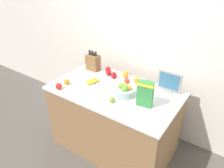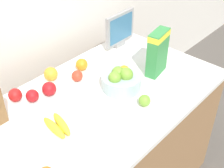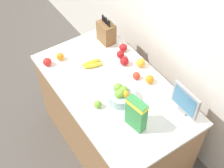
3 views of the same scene
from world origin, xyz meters
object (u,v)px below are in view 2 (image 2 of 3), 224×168
(fruit_bowl, at_px, (121,80))
(apple_rear, at_px, (144,101))
(orange_front_left, at_px, (82,65))
(apple_rightmost, at_px, (15,95))
(small_monitor, at_px, (120,29))
(orange_back_center, at_px, (51,74))
(apple_near_bananas, at_px, (32,96))
(cereal_box, at_px, (158,51))
(apple_front, at_px, (77,76))
(banana_bunch, at_px, (58,126))
(apple_by_knife_block, at_px, (49,89))

(fruit_bowl, height_order, apple_rear, fruit_bowl)
(orange_front_left, bearing_deg, apple_rightmost, 174.03)
(small_monitor, distance_m, orange_back_center, 0.61)
(apple_near_bananas, bearing_deg, cereal_box, -26.32)
(small_monitor, distance_m, apple_rightmost, 0.87)
(cereal_box, relative_size, fruit_bowl, 1.22)
(apple_near_bananas, bearing_deg, fruit_bowl, -34.06)
(apple_front, bearing_deg, banana_bunch, -146.20)
(apple_rightmost, height_order, apple_near_bananas, apple_rightmost)
(small_monitor, distance_m, banana_bunch, 0.92)
(banana_bunch, height_order, apple_front, apple_front)
(apple_front, relative_size, orange_back_center, 0.81)
(fruit_bowl, relative_size, apple_rear, 3.50)
(cereal_box, distance_m, orange_back_center, 0.66)
(apple_by_knife_block, relative_size, orange_back_center, 0.97)
(apple_rear, bearing_deg, fruit_bowl, 78.95)
(small_monitor, height_order, orange_front_left, small_monitor)
(banana_bunch, distance_m, apple_front, 0.42)
(apple_front, bearing_deg, cereal_box, -37.66)
(apple_rightmost, distance_m, orange_back_center, 0.26)
(apple_near_bananas, xyz_separation_m, orange_back_center, (0.20, 0.08, 0.01))
(apple_near_bananas, bearing_deg, banana_bunch, -100.52)
(small_monitor, xyz_separation_m, cereal_box, (-0.11, -0.39, 0.02))
(cereal_box, bearing_deg, orange_front_left, 118.65)
(apple_front, relative_size, apple_by_knife_block, 0.83)
(apple_near_bananas, height_order, apple_rear, apple_near_bananas)
(fruit_bowl, relative_size, orange_front_left, 3.00)
(apple_rear, bearing_deg, orange_front_left, 87.93)
(apple_front, distance_m, apple_by_knife_block, 0.20)
(fruit_bowl, relative_size, apple_near_bananas, 3.21)
(orange_back_center, bearing_deg, small_monitor, -3.51)
(apple_by_knife_block, relative_size, apple_near_bananas, 1.13)
(cereal_box, distance_m, apple_near_bananas, 0.78)
(cereal_box, relative_size, apple_front, 4.17)
(fruit_bowl, bearing_deg, small_monitor, 41.59)
(apple_near_bananas, distance_m, apple_rear, 0.62)
(cereal_box, bearing_deg, apple_near_bananas, 144.03)
(orange_front_left, bearing_deg, apple_front, -146.69)
(apple_rightmost, xyz_separation_m, apple_near_bananas, (0.06, -0.07, -0.00))
(fruit_bowl, height_order, banana_bunch, fruit_bowl)
(apple_near_bananas, height_order, orange_back_center, orange_back_center)
(apple_rightmost, height_order, apple_by_knife_block, apple_by_knife_block)
(small_monitor, bearing_deg, cereal_box, -105.08)
(apple_rightmost, distance_m, apple_rear, 0.72)
(orange_back_center, bearing_deg, apple_by_knife_block, -132.82)
(cereal_box, bearing_deg, apple_by_knife_block, 142.20)
(small_monitor, relative_size, banana_bunch, 1.35)
(apple_near_bananas, distance_m, orange_front_left, 0.40)
(fruit_bowl, distance_m, apple_near_bananas, 0.51)
(fruit_bowl, xyz_separation_m, orange_back_center, (-0.22, 0.37, -0.01))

